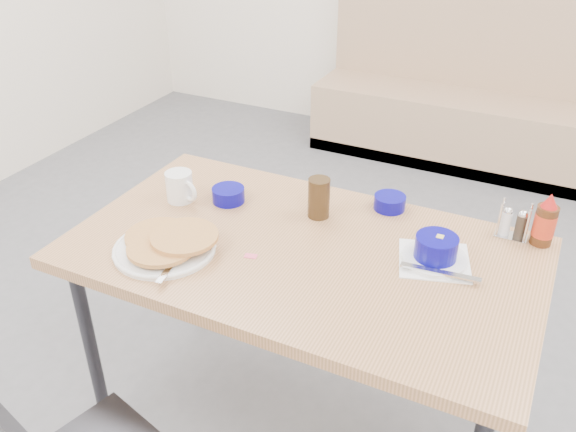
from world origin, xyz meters
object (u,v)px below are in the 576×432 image
at_px(amber_tumbler, 319,198).
at_px(creamer_bowl, 228,195).
at_px(dining_table, 302,264).
at_px(condiment_caddy, 513,225).
at_px(coffee_mug, 180,186).
at_px(grits_setting, 436,251).
at_px(pancake_plate, 166,244).
at_px(booth_bench, 464,106).
at_px(syrup_bottle, 545,222).
at_px(butter_bowl, 390,202).

bearing_deg(amber_tumbler, creamer_bowl, -171.82).
bearing_deg(creamer_bowl, amber_tumbler, 8.18).
height_order(dining_table, condiment_caddy, condiment_caddy).
distance_m(amber_tumbler, condiment_caddy, 0.60).
xyz_separation_m(coffee_mug, grits_setting, (0.87, 0.02, -0.02)).
bearing_deg(condiment_caddy, creamer_bowl, -168.18).
bearing_deg(creamer_bowl, coffee_mug, -156.21).
height_order(pancake_plate, grits_setting, grits_setting).
bearing_deg(booth_bench, syrup_bottle, -73.74).
xyz_separation_m(grits_setting, amber_tumbler, (-0.41, 0.09, 0.03)).
relative_size(dining_table, amber_tumbler, 10.47).
height_order(butter_bowl, amber_tumbler, amber_tumbler).
bearing_deg(syrup_bottle, dining_table, -152.02).
relative_size(grits_setting, condiment_caddy, 2.35).
height_order(pancake_plate, syrup_bottle, syrup_bottle).
relative_size(creamer_bowl, amber_tumbler, 0.82).
height_order(dining_table, creamer_bowl, creamer_bowl).
distance_m(pancake_plate, butter_bowl, 0.74).
height_order(coffee_mug, condiment_caddy, condiment_caddy).
relative_size(dining_table, butter_bowl, 13.34).
bearing_deg(coffee_mug, creamer_bowl, 23.79).
height_order(booth_bench, butter_bowl, booth_bench).
xyz_separation_m(booth_bench, dining_table, (0.00, -2.53, 0.35)).
relative_size(booth_bench, creamer_bowl, 17.22).
xyz_separation_m(pancake_plate, condiment_caddy, (0.91, 0.53, 0.02)).
bearing_deg(amber_tumbler, syrup_bottle, 12.33).
relative_size(pancake_plate, creamer_bowl, 2.83).
height_order(coffee_mug, syrup_bottle, syrup_bottle).
bearing_deg(booth_bench, coffee_mug, -101.39).
xyz_separation_m(booth_bench, syrup_bottle, (0.64, -2.19, 0.48)).
distance_m(dining_table, creamer_bowl, 0.39).
xyz_separation_m(dining_table, grits_setting, (0.38, 0.10, 0.10)).
bearing_deg(butter_bowl, grits_setting, -48.05).
distance_m(grits_setting, syrup_bottle, 0.36).
distance_m(butter_bowl, amber_tumbler, 0.25).
bearing_deg(condiment_caddy, coffee_mug, -166.42).
xyz_separation_m(amber_tumbler, condiment_caddy, (0.59, 0.15, -0.03)).
distance_m(dining_table, condiment_caddy, 0.66).
height_order(grits_setting, condiment_caddy, condiment_caddy).
bearing_deg(pancake_plate, butter_bowl, 45.63).
bearing_deg(grits_setting, condiment_caddy, 53.01).
height_order(booth_bench, creamer_bowl, booth_bench).
xyz_separation_m(pancake_plate, creamer_bowl, (0.01, 0.34, 0.00)).
distance_m(booth_bench, coffee_mug, 2.54).
bearing_deg(butter_bowl, creamer_bowl, -159.29).
bearing_deg(booth_bench, butter_bowl, -85.77).
relative_size(creamer_bowl, butter_bowl, 1.05).
relative_size(pancake_plate, coffee_mug, 2.37).
height_order(booth_bench, grits_setting, booth_bench).
bearing_deg(creamer_bowl, butter_bowl, 20.71).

